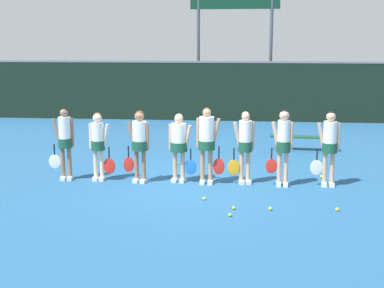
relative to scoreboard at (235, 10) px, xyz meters
The scene contains 20 objects.
ground_plane 12.12m from the scoreboard, 93.57° to the right, with size 140.00×140.00×0.00m, color #235684.
fence_windscreen 3.62m from the scoreboard, 120.28° to the right, with size 60.00×0.08×2.49m.
scoreboard is the anchor object (origin of this frame).
bench_courtside 8.55m from the scoreboard, 72.14° to the right, with size 1.98×0.50×0.44m.
player_0 12.37m from the scoreboard, 108.55° to the right, with size 0.63×0.34×1.74m.
player_1 12.13m from the scoreboard, 104.80° to the right, with size 0.62×0.33×1.64m.
player_2 11.99m from the scoreboard, 99.77° to the right, with size 0.65×0.38×1.71m.
player_3 11.77m from the scoreboard, 95.24° to the right, with size 0.67×0.41×1.64m.
player_4 11.81m from the scoreboard, 91.82° to the right, with size 0.66×0.39×1.80m.
player_5 11.74m from the scoreboard, 87.32° to the right, with size 0.61×0.34×1.71m.
player_6 11.91m from the scoreboard, 82.96° to the right, with size 0.60×0.32×1.78m.
player_7 11.99m from the scoreboard, 77.68° to the right, with size 0.64×0.35×1.75m.
tennis_ball_0 10.52m from the scoreboard, 97.92° to the right, with size 0.07×0.07×0.07m, color #CCE033.
tennis_ball_1 13.39m from the scoreboard, 91.42° to the right, with size 0.07×0.07×0.07m, color #CCE033.
tennis_ball_2 13.94m from the scoreboard, 88.60° to the right, with size 0.07×0.07×0.07m, color #CCE033.
tennis_ball_3 13.95m from the scoreboard, 85.44° to the right, with size 0.07×0.07×0.07m, color #CCE033.
tennis_ball_4 14.35m from the scoreboard, 88.90° to the right, with size 0.07×0.07×0.07m, color #CCE033.
tennis_ball_5 11.58m from the scoreboard, 92.57° to the right, with size 0.07×0.07×0.07m, color #CCE033.
tennis_ball_6 14.04m from the scoreboard, 79.74° to the right, with size 0.07×0.07×0.07m, color #CCE033.
tennis_ball_7 11.65m from the scoreboard, 77.01° to the right, with size 0.07×0.07×0.07m, color #CCE033.
Camera 1 is at (1.21, -12.21, 3.32)m, focal length 50.00 mm.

